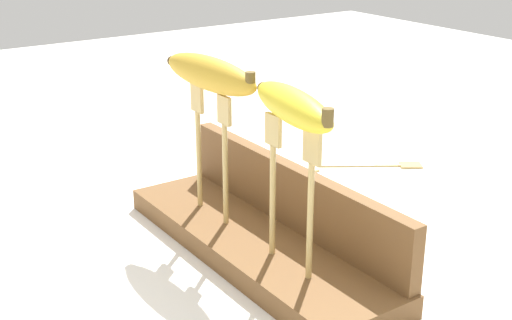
{
  "coord_description": "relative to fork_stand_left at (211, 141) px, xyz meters",
  "views": [
    {
      "loc": [
        0.65,
        -0.45,
        0.42
      ],
      "look_at": [
        0.0,
        0.0,
        0.13
      ],
      "focal_mm": 49.18,
      "sensor_mm": 36.0,
      "label": 1
    }
  ],
  "objects": [
    {
      "name": "ground_plane",
      "position": [
        0.08,
        0.01,
        -0.13
      ],
      "size": [
        3.0,
        3.0,
        0.0
      ],
      "primitive_type": "plane",
      "color": "silver"
    },
    {
      "name": "wooden_board",
      "position": [
        0.08,
        0.01,
        -0.12
      ],
      "size": [
        0.44,
        0.13,
        0.03
      ],
      "primitive_type": "cube",
      "color": "brown",
      "rests_on": "ground"
    },
    {
      "name": "board_backstop",
      "position": [
        0.08,
        0.07,
        -0.06
      ],
      "size": [
        0.43,
        0.02,
        0.08
      ],
      "primitive_type": "cube",
      "color": "brown",
      "rests_on": "wooden_board"
    },
    {
      "name": "fork_stand_left",
      "position": [
        0.0,
        0.0,
        0.0
      ],
      "size": [
        0.09,
        0.01,
        0.17
      ],
      "color": "tan",
      "rests_on": "wooden_board"
    },
    {
      "name": "fork_stand_right",
      "position": [
        0.17,
        -0.0,
        0.0
      ],
      "size": [
        0.09,
        0.01,
        0.17
      ],
      "color": "tan",
      "rests_on": "wooden_board"
    },
    {
      "name": "banana_raised_left",
      "position": [
        -0.0,
        -0.0,
        0.09
      ],
      "size": [
        0.19,
        0.05,
        0.04
      ],
      "color": "gold",
      "rests_on": "fork_stand_left"
    },
    {
      "name": "banana_raised_right",
      "position": [
        0.17,
        0.0,
        0.09
      ],
      "size": [
        0.17,
        0.08,
        0.04
      ],
      "color": "yellow",
      "rests_on": "fork_stand_right"
    },
    {
      "name": "fork_fallen_near",
      "position": [
        -0.1,
        0.15,
        -0.13
      ],
      "size": [
        0.03,
        0.18,
        0.01
      ],
      "color": "tan",
      "rests_on": "ground"
    },
    {
      "name": "fork_fallen_far",
      "position": [
        -0.05,
        0.37,
        -0.13
      ],
      "size": [
        0.11,
        0.15,
        0.01
      ],
      "color": "tan",
      "rests_on": "ground"
    },
    {
      "name": "banana_chunk_near",
      "position": [
        -0.16,
        0.11,
        -0.11
      ],
      "size": [
        0.05,
        0.06,
        0.04
      ],
      "color": "#B2C138",
      "rests_on": "ground"
    }
  ]
}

